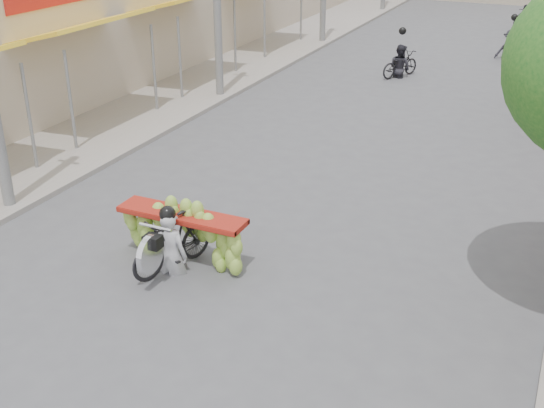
% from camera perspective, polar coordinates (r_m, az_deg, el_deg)
% --- Properties ---
extents(ground, '(120.00, 120.00, 0.00)m').
position_cam_1_polar(ground, '(9.91, -10.31, -12.86)').
color(ground, '#515156').
rests_on(ground, ground).
extents(sidewalk_left, '(4.00, 60.00, 0.12)m').
position_cam_1_polar(sidewalk_left, '(25.02, -4.29, 11.17)').
color(sidewalk_left, gray).
rests_on(sidewalk_left, ground).
extents(banana_motorbike, '(2.34, 1.89, 2.06)m').
position_cam_1_polar(banana_motorbike, '(11.76, -8.07, -2.20)').
color(banana_motorbike, black).
rests_on(banana_motorbike, ground).
extents(bg_motorbike_a, '(1.23, 1.67, 1.95)m').
position_cam_1_polar(bg_motorbike_a, '(24.40, 10.71, 12.13)').
color(bg_motorbike_a, black).
rests_on(bg_motorbike_a, ground).
extents(bg_motorbike_b, '(1.07, 1.87, 1.95)m').
position_cam_1_polar(bg_motorbike_b, '(28.07, 19.41, 12.99)').
color(bg_motorbike_b, black).
rests_on(bg_motorbike_b, ground).
extents(bg_motorbike_c, '(1.04, 1.59, 1.95)m').
position_cam_1_polar(bg_motorbike_c, '(34.52, 20.47, 14.85)').
color(bg_motorbike_c, black).
rests_on(bg_motorbike_c, ground).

